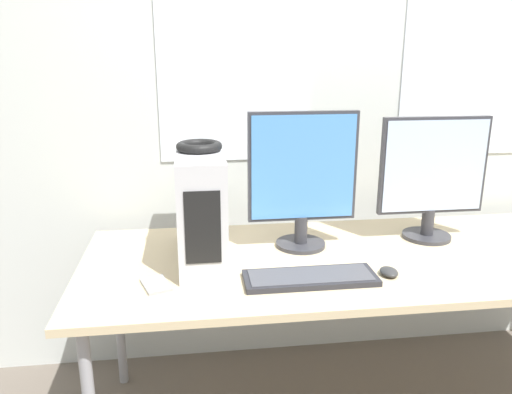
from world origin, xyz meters
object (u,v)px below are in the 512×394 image
monitor_main (302,177)px  keyboard (310,278)px  pc_tower (201,206)px  monitor_right_near (433,175)px  mouse (389,272)px  headphones (199,146)px  cell_phone (156,285)px

monitor_main → keyboard: (-0.04, -0.32, -0.28)m
pc_tower → monitor_right_near: monitor_right_near is taller
mouse → pc_tower: bearing=159.0°
headphones → mouse: headphones is taller
headphones → pc_tower: bearing=-90.0°
monitor_main → mouse: size_ratio=6.62×
monitor_main → mouse: monitor_main is taller
monitor_right_near → keyboard: 0.73m
monitor_right_near → keyboard: size_ratio=1.12×
pc_tower → monitor_right_near: 0.95m
cell_phone → pc_tower: bearing=35.6°
monitor_right_near → mouse: monitor_right_near is taller
pc_tower → headphones: size_ratio=2.98×
headphones → keyboard: 0.61m
pc_tower → cell_phone: 0.35m
cell_phone → monitor_right_near: bearing=-3.1°
mouse → cell_phone: size_ratio=0.57×
headphones → monitor_right_near: monitor_right_near is taller
monitor_main → monitor_right_near: size_ratio=1.06×
headphones → monitor_right_near: bearing=5.1°
monitor_right_near → cell_phone: size_ratio=3.58×
monitor_right_near → cell_phone: monitor_right_near is taller
headphones → mouse: bearing=-21.1°
cell_phone → keyboard: bearing=-21.9°
mouse → headphones: bearing=158.9°
headphones → monitor_main: size_ratio=0.31×
keyboard → cell_phone: size_ratio=3.20×
mouse → keyboard: bearing=-178.6°
pc_tower → monitor_main: monitor_main is taller
headphones → mouse: 0.81m
headphones → cell_phone: headphones is taller
pc_tower → cell_phone: size_ratio=3.47×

